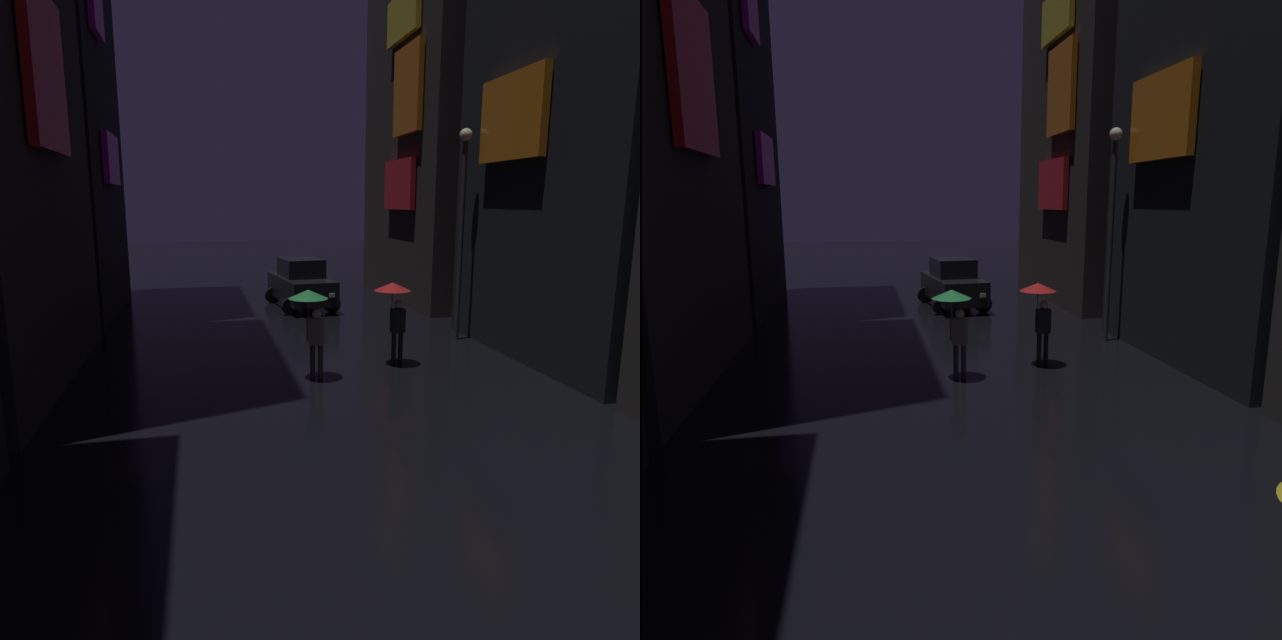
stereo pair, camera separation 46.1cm
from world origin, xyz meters
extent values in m
cube|color=red|center=(-5.35, 12.49, 6.62)|extent=(0.20, 2.74, 3.11)
cube|color=#F226D8|center=(-5.35, 21.26, 5.52)|extent=(0.20, 2.70, 1.72)
cube|color=orange|center=(5.35, 13.06, 6.14)|extent=(0.20, 2.87, 2.10)
cube|color=#2D2826|center=(7.50, 22.24, 7.52)|extent=(4.00, 8.47, 15.03)
cube|color=red|center=(5.35, 21.21, 4.72)|extent=(0.20, 2.97, 1.91)
cube|color=orange|center=(5.35, 20.57, 8.10)|extent=(0.20, 2.57, 3.12)
cube|color=yellow|center=(5.35, 21.28, 10.86)|extent=(0.20, 3.13, 1.65)
cylinder|color=black|center=(2.42, 12.66, 0.42)|extent=(0.12, 0.12, 0.85)
cylinder|color=black|center=(2.24, 12.65, 0.42)|extent=(0.12, 0.12, 0.85)
cube|color=black|center=(2.33, 12.65, 1.15)|extent=(0.35, 0.23, 0.60)
sphere|color=beige|center=(2.33, 12.65, 1.56)|extent=(0.22, 0.22, 0.22)
cylinder|color=black|center=(2.15, 12.60, 1.20)|extent=(0.09, 0.09, 0.50)
cylinder|color=slate|center=(2.15, 12.60, 1.53)|extent=(0.02, 0.02, 0.77)
cone|color=red|center=(2.15, 12.60, 2.02)|extent=(0.90, 0.90, 0.20)
cylinder|color=#38332D|center=(0.17, 11.82, 0.42)|extent=(0.12, 0.12, 0.85)
cylinder|color=#38332D|center=(0.00, 11.89, 0.42)|extent=(0.12, 0.12, 0.85)
cube|color=gray|center=(0.09, 11.86, 1.15)|extent=(0.40, 0.33, 0.60)
sphere|color=beige|center=(0.09, 11.86, 1.56)|extent=(0.22, 0.22, 0.22)
cylinder|color=gray|center=(-0.10, 11.88, 1.20)|extent=(0.09, 0.09, 0.50)
cylinder|color=slate|center=(-0.10, 11.88, 1.53)|extent=(0.02, 0.02, 0.77)
cone|color=green|center=(-0.10, 11.88, 2.02)|extent=(0.90, 0.90, 0.20)
cube|color=black|center=(1.37, 21.02, 0.77)|extent=(2.14, 4.26, 0.90)
cube|color=black|center=(1.37, 21.02, 1.57)|extent=(1.64, 1.99, 0.70)
cylinder|color=black|center=(2.32, 19.79, 0.32)|extent=(0.66, 0.29, 0.64)
cylinder|color=black|center=(0.71, 19.61, 0.32)|extent=(0.66, 0.29, 0.64)
cylinder|color=black|center=(2.03, 22.44, 0.32)|extent=(0.66, 0.29, 0.64)
cylinder|color=black|center=(0.42, 22.26, 0.32)|extent=(0.66, 0.29, 0.64)
cube|color=white|center=(2.14, 19.03, 0.77)|extent=(0.21, 0.08, 0.14)
cube|color=white|center=(1.05, 18.91, 0.77)|extent=(0.21, 0.08, 0.14)
cylinder|color=#2D2D33|center=(5.00, 14.86, 2.86)|extent=(0.14, 0.14, 5.72)
sphere|color=#F9EFCC|center=(5.00, 14.86, 5.90)|extent=(0.36, 0.36, 0.36)
camera|label=1|loc=(-2.50, -0.61, 4.07)|focal=32.00mm
camera|label=2|loc=(-2.04, -0.70, 4.07)|focal=32.00mm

